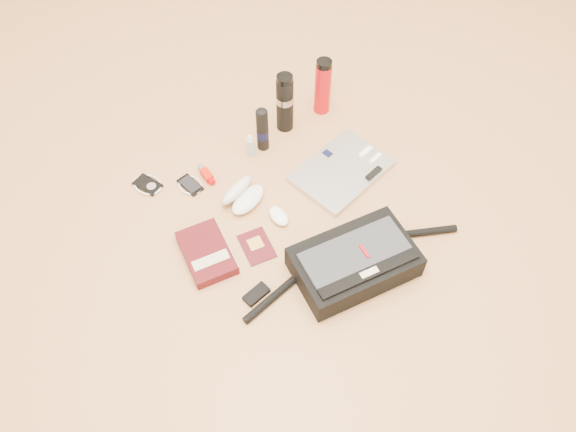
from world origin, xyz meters
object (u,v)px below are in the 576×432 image
Objects in this scene: messenger_bag at (354,262)px; thermos_red at (323,87)px; laptop at (342,171)px; thermos_black at (285,102)px; book at (207,253)px.

thermos_red is (0.37, 0.67, 0.07)m from messenger_bag.
messenger_bag is at bearing -118.68° from thermos_red.
laptop is 1.52× the size of thermos_black.
messenger_bag reaches higher than book.
thermos_black reaches higher than thermos_red.
thermos_red is at bearing 54.88° from laptop.
thermos_black is 1.04× the size of thermos_red.
book is at bearing 171.61° from laptop.
book reaches higher than laptop.
laptop is 0.60m from book.
thermos_black is (0.56, 0.36, 0.11)m from book.
laptop is 1.59× the size of thermos_red.
book is at bearing 147.56° from messenger_bag.
laptop is at bearing -83.06° from thermos_black.
messenger_bag is at bearing -105.64° from thermos_black.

